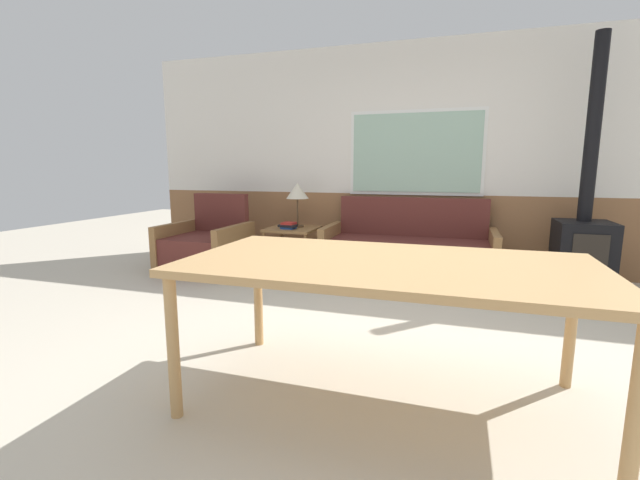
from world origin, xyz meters
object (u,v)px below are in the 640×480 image
(couch, at_px, (408,253))
(table_lamp, at_px, (297,192))
(wood_stove, at_px, (584,232))
(side_table, at_px, (292,233))
(armchair, at_px, (207,249))
(dining_table, at_px, (387,273))

(couch, distance_m, table_lamp, 1.53)
(table_lamp, bearing_deg, wood_stove, -2.34)
(couch, relative_size, side_table, 3.19)
(side_table, relative_size, table_lamp, 1.10)
(couch, height_order, side_table, couch)
(armchair, distance_m, side_table, 1.05)
(armchair, distance_m, table_lamp, 1.30)
(couch, height_order, wood_stove, wood_stove)
(side_table, bearing_deg, table_lamp, 74.10)
(side_table, relative_size, dining_table, 0.29)
(table_lamp, height_order, dining_table, table_lamp)
(table_lamp, bearing_deg, dining_table, -60.98)
(side_table, bearing_deg, couch, 0.82)
(dining_table, distance_m, wood_stove, 3.11)
(side_table, height_order, dining_table, dining_table)
(side_table, bearing_deg, dining_table, -59.59)
(side_table, distance_m, wood_stove, 3.14)
(couch, height_order, dining_table, couch)
(armchair, height_order, side_table, armchair)
(side_table, relative_size, wood_stove, 0.24)
(dining_table, xyz_separation_m, wood_stove, (1.54, 2.70, -0.11))
(armchair, xyz_separation_m, table_lamp, (0.94, 0.59, 0.67))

